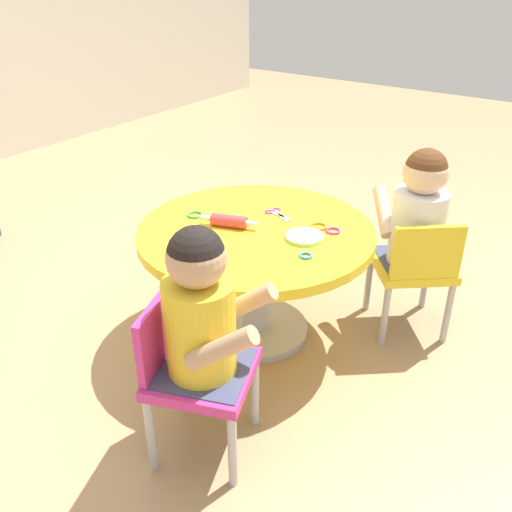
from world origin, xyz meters
TOP-DOWN VIEW (x-y plane):
  - ground_plane at (0.00, 0.00)m, footprint 10.00×10.00m
  - craft_table at (0.00, 0.00)m, footprint 0.92×0.92m
  - child_chair_left at (-0.61, -0.19)m, footprint 0.39×0.39m
  - seated_child_left at (-0.60, -0.23)m, footprint 0.37×0.42m
  - child_chair_right at (0.38, -0.52)m, footprint 0.42×0.42m
  - seated_child_right at (0.41, -0.49)m, footprint 0.44×0.43m
  - rolling_pin at (-0.05, 0.09)m, footprint 0.10×0.22m
  - craft_scissors at (0.16, 0.01)m, footprint 0.10×0.14m
  - playdough_blob_0 at (0.03, -0.20)m, footprint 0.14×0.14m
  - cookie_cutter_0 at (-0.08, -0.27)m, footprint 0.05×0.05m
  - cookie_cutter_1 at (-0.05, 0.27)m, footprint 0.07×0.07m
  - cookie_cutter_2 at (0.15, -0.19)m, footprint 0.07×0.07m
  - cookie_cutter_3 at (0.15, -0.26)m, footprint 0.06×0.06m

SIDE VIEW (x-z plane):
  - ground_plane at x=0.00m, z-range 0.00..0.00m
  - child_chair_left at x=-0.61m, z-range 0.04..0.57m
  - child_chair_right at x=0.38m, z-range 0.04..0.57m
  - craft_table at x=0.00m, z-range 0.13..0.62m
  - craft_scissors at x=0.16m, z-range 0.49..0.49m
  - cookie_cutter_0 at x=-0.08m, z-range 0.49..0.50m
  - cookie_cutter_1 at x=-0.05m, z-range 0.49..0.50m
  - cookie_cutter_2 at x=0.15m, z-range 0.49..0.50m
  - cookie_cutter_3 at x=0.15m, z-range 0.49..0.50m
  - playdough_blob_0 at x=0.03m, z-range 0.49..0.50m
  - rolling_pin at x=-0.05m, z-range 0.49..0.54m
  - seated_child_left at x=-0.60m, z-range 0.28..0.79m
  - seated_child_right at x=0.41m, z-range 0.28..0.79m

